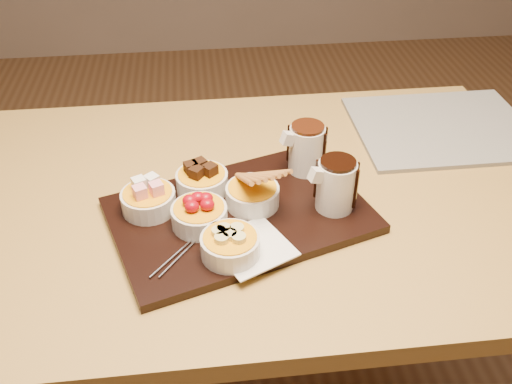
{
  "coord_description": "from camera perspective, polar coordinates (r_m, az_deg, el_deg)",
  "views": [
    {
      "loc": [
        -0.1,
        -0.9,
        1.43
      ],
      "look_at": [
        -0.0,
        -0.08,
        0.81
      ],
      "focal_mm": 40.0,
      "sensor_mm": 36.0,
      "label": 1
    }
  ],
  "objects": [
    {
      "name": "newspaper",
      "position": [
        1.4,
        18.13,
        6.15
      ],
      "size": [
        0.4,
        0.32,
        0.01
      ],
      "primitive_type": "cube",
      "rotation": [
        0.0,
        0.0,
        0.0
      ],
      "color": "beige",
      "rests_on": "dining_table"
    },
    {
      "name": "bowl_bananas",
      "position": [
        0.95,
        -2.59,
        -5.43
      ],
      "size": [
        0.1,
        0.1,
        0.04
      ],
      "primitive_type": "cylinder",
      "color": "silver",
      "rests_on": "serving_board"
    },
    {
      "name": "bowl_strawberries",
      "position": [
        1.02,
        -5.68,
        -2.43
      ],
      "size": [
        0.1,
        0.1,
        0.04
      ],
      "primitive_type": "cylinder",
      "color": "silver",
      "rests_on": "serving_board"
    },
    {
      "name": "bowl_biscotti",
      "position": [
        1.06,
        -0.36,
        -0.4
      ],
      "size": [
        0.1,
        0.1,
        0.04
      ],
      "primitive_type": "cylinder",
      "color": "silver",
      "rests_on": "serving_board"
    },
    {
      "name": "bowl_marshmallows",
      "position": [
        1.06,
        -10.69,
        -0.91
      ],
      "size": [
        0.1,
        0.1,
        0.04
      ],
      "primitive_type": "cylinder",
      "color": "silver",
      "rests_on": "serving_board"
    },
    {
      "name": "dining_table",
      "position": [
        1.19,
        -0.24,
        -3.82
      ],
      "size": [
        1.2,
        0.8,
        0.75
      ],
      "color": "#AB853F",
      "rests_on": "ground"
    },
    {
      "name": "serving_board",
      "position": [
        1.06,
        -1.61,
        -2.32
      ],
      "size": [
        0.53,
        0.43,
        0.02
      ],
      "primitive_type": "cube",
      "rotation": [
        0.0,
        0.0,
        0.31
      ],
      "color": "black",
      "rests_on": "dining_table"
    },
    {
      "name": "napkin",
      "position": [
        0.98,
        -0.38,
        -5.53
      ],
      "size": [
        0.16,
        0.16,
        0.0
      ],
      "primitive_type": "cube",
      "rotation": [
        0.0,
        0.0,
        0.45
      ],
      "color": "white",
      "rests_on": "serving_board"
    },
    {
      "name": "fondue_skewers",
      "position": [
        1.01,
        -5.68,
        -4.08
      ],
      "size": [
        0.22,
        0.19,
        0.01
      ],
      "primitive_type": null,
      "rotation": [
        0.0,
        0.0,
        -0.7
      ],
      "color": "silver",
      "rests_on": "serving_board"
    },
    {
      "name": "bowl_cake",
      "position": [
        1.1,
        -5.41,
        0.98
      ],
      "size": [
        0.1,
        0.1,
        0.04
      ],
      "primitive_type": "cylinder",
      "color": "silver",
      "rests_on": "serving_board"
    },
    {
      "name": "pitcher_milk_chocolate",
      "position": [
        1.14,
        5.07,
        4.28
      ],
      "size": [
        0.09,
        0.09,
        0.1
      ],
      "primitive_type": "cylinder",
      "rotation": [
        0.0,
        0.0,
        0.31
      ],
      "color": "silver",
      "rests_on": "serving_board"
    },
    {
      "name": "pitcher_dark_chocolate",
      "position": [
        1.04,
        7.99,
        0.62
      ],
      "size": [
        0.09,
        0.09,
        0.1
      ],
      "primitive_type": "cylinder",
      "rotation": [
        0.0,
        0.0,
        0.31
      ],
      "color": "silver",
      "rests_on": "serving_board"
    }
  ]
}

